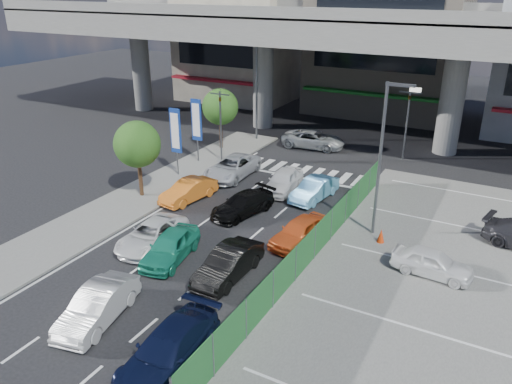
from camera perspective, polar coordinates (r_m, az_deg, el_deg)
The scene contains 29 objects.
ground at distance 25.00m, azimuth -6.56°, elevation -6.79°, with size 120.00×120.00×0.00m, color black.
parking_lot at distance 23.20m, azimuth 19.96°, elevation -10.65°, with size 12.00×28.00×0.06m, color #5A5A57.
sidewalk_left at distance 31.75m, azimuth -12.88°, elevation -0.41°, with size 4.00×30.00×0.12m, color #5A5A57.
fence_run at distance 23.07m, azimuth 5.76°, elevation -6.89°, with size 0.16×22.00×1.80m, color #1F5B28, non-canonical shape.
expressway at distance 41.76m, azimuth 11.11°, elevation 17.63°, with size 64.00×14.00×10.75m.
building_west at distance 57.61m, azimuth -1.70°, elevation 17.10°, with size 12.00×10.90×13.00m.
building_center at distance 52.38m, azimuth 14.92°, elevation 16.90°, with size 14.00×10.90×15.00m.
traffic_light_left at distance 36.15m, azimuth -4.11°, elevation 9.44°, with size 1.60×1.24×5.20m.
traffic_light_right at distance 38.24m, azimuth 17.05°, elevation 9.25°, with size 1.60×1.24×5.20m.
street_lamp_right at distance 25.40m, azimuth 14.49°, elevation 4.87°, with size 1.65×0.22×8.00m.
street_lamp_left at distance 41.10m, azimuth 0.28°, elevation 12.32°, with size 1.65×0.22×8.00m.
signboard_near at distance 33.76m, azimuth -9.18°, elevation 6.70°, with size 0.80×0.14×4.70m.
signboard_far at distance 36.31m, azimuth -6.81°, elevation 7.98°, with size 0.80×0.14×4.70m.
tree_near at distance 30.62m, azimuth -13.42°, elevation 5.31°, with size 2.80×2.80×4.80m.
tree_far at distance 39.16m, azimuth -4.11°, elevation 9.67°, with size 2.80×2.80×4.80m.
hatch_white_back_mid at distance 20.82m, azimuth -17.65°, elevation -12.30°, with size 1.46×4.19×1.38m, color silver.
minivan_navy_back at distance 18.17m, azimuth -9.94°, elevation -17.31°, with size 1.93×4.76×1.38m, color black.
sedan_white_mid_left at distance 25.63m, azimuth -11.83°, elevation -4.80°, with size 2.03×4.40×1.22m, color white.
taxi_teal_mid at distance 24.22m, azimuth -9.77°, elevation -6.16°, with size 1.63×4.05×1.38m, color #1E9271.
hatch_black_mid_right at distance 22.54m, azimuth -3.17°, elevation -8.19°, with size 1.46×4.19×1.38m, color black.
taxi_orange_left at distance 30.47m, azimuth -7.71°, elevation 0.16°, with size 1.36×3.91×1.29m, color orange.
sedan_black_mid at distance 28.44m, azimuth -1.52°, elevation -1.41°, with size 1.71×4.22×1.22m, color black.
taxi_orange_right at distance 25.39m, azimuth 5.09°, elevation -4.49°, with size 1.59×3.96×1.35m, color #DA5621.
wagon_silver_front_left at distance 33.93m, azimuth -2.76°, elevation 2.84°, with size 2.29×4.97×1.38m, color #B4B6BD.
sedan_white_front_mid at distance 31.64m, azimuth 3.15°, elevation 1.30°, with size 1.63×4.05×1.38m, color white.
kei_truck_front_right at distance 30.58m, azimuth 6.69°, elevation 0.31°, with size 1.38×3.96×1.30m, color #65AFE8.
crossing_wagon_silver at distance 40.34m, azimuth 6.56°, elevation 6.00°, with size 2.29×4.97×1.38m, color #B1B4B9.
parked_sedan_white at distance 23.98m, azimuth 19.51°, elevation -7.61°, with size 1.44×3.59×1.22m, color white.
traffic_cone at distance 26.19m, azimuth 14.09°, elevation -4.86°, with size 0.37×0.37×0.73m, color red.
Camera 1 is at (12.79, -17.59, 12.32)m, focal length 35.00 mm.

